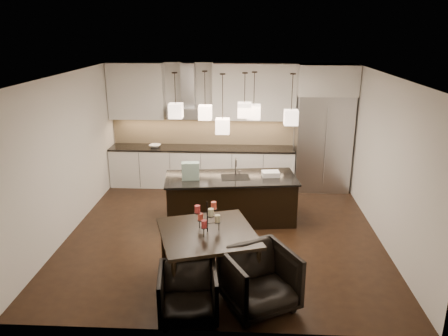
# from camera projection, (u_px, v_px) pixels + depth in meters

# --- Properties ---
(floor) EXTENTS (5.50, 5.50, 0.02)m
(floor) POSITION_uv_depth(u_px,v_px,m) (223.00, 232.00, 7.95)
(floor) COLOR black
(floor) RESTS_ON ground
(ceiling) EXTENTS (5.50, 5.50, 0.02)m
(ceiling) POSITION_uv_depth(u_px,v_px,m) (223.00, 75.00, 7.09)
(ceiling) COLOR white
(ceiling) RESTS_ON wall_back
(wall_back) EXTENTS (5.50, 0.02, 2.80)m
(wall_back) POSITION_uv_depth(u_px,v_px,m) (230.00, 124.00, 10.14)
(wall_back) COLOR silver
(wall_back) RESTS_ON ground
(wall_front) EXTENTS (5.50, 0.02, 2.80)m
(wall_front) POSITION_uv_depth(u_px,v_px,m) (211.00, 228.00, 4.90)
(wall_front) COLOR silver
(wall_front) RESTS_ON ground
(wall_left) EXTENTS (0.02, 5.50, 2.80)m
(wall_left) POSITION_uv_depth(u_px,v_px,m) (67.00, 155.00, 7.66)
(wall_left) COLOR silver
(wall_left) RESTS_ON ground
(wall_right) EXTENTS (0.02, 5.50, 2.80)m
(wall_right) POSITION_uv_depth(u_px,v_px,m) (386.00, 160.00, 7.39)
(wall_right) COLOR silver
(wall_right) RESTS_ON ground
(refrigerator) EXTENTS (1.20, 0.72, 2.15)m
(refrigerator) POSITION_uv_depth(u_px,v_px,m) (322.00, 143.00, 9.78)
(refrigerator) COLOR #B7B7BA
(refrigerator) RESTS_ON floor
(fridge_panel) EXTENTS (1.26, 0.72, 0.65)m
(fridge_panel) POSITION_uv_depth(u_px,v_px,m) (327.00, 80.00, 9.35)
(fridge_panel) COLOR silver
(fridge_panel) RESTS_ON refrigerator
(lower_cabinets) EXTENTS (4.21, 0.62, 0.88)m
(lower_cabinets) POSITION_uv_depth(u_px,v_px,m) (202.00, 167.00, 10.16)
(lower_cabinets) COLOR silver
(lower_cabinets) RESTS_ON floor
(countertop) EXTENTS (4.21, 0.66, 0.04)m
(countertop) POSITION_uv_depth(u_px,v_px,m) (202.00, 148.00, 10.01)
(countertop) COLOR black
(countertop) RESTS_ON lower_cabinets
(backsplash) EXTENTS (4.21, 0.02, 0.63)m
(backsplash) POSITION_uv_depth(u_px,v_px,m) (203.00, 131.00, 10.20)
(backsplash) COLOR #D2B78B
(backsplash) RESTS_ON countertop
(upper_cab_left) EXTENTS (1.25, 0.35, 1.25)m
(upper_cab_left) POSITION_uv_depth(u_px,v_px,m) (136.00, 91.00, 9.83)
(upper_cab_left) COLOR silver
(upper_cab_left) RESTS_ON wall_back
(upper_cab_right) EXTENTS (1.85, 0.35, 1.25)m
(upper_cab_right) POSITION_uv_depth(u_px,v_px,m) (254.00, 92.00, 9.70)
(upper_cab_right) COLOR silver
(upper_cab_right) RESTS_ON wall_back
(hood_canopy) EXTENTS (0.90, 0.52, 0.24)m
(hood_canopy) POSITION_uv_depth(u_px,v_px,m) (188.00, 112.00, 9.82)
(hood_canopy) COLOR #B7B7BA
(hood_canopy) RESTS_ON wall_back
(hood_chimney) EXTENTS (0.30, 0.28, 0.96)m
(hood_chimney) POSITION_uv_depth(u_px,v_px,m) (188.00, 85.00, 9.74)
(hood_chimney) COLOR #B7B7BA
(hood_chimney) RESTS_ON hood_canopy
(fruit_bowl) EXTENTS (0.30, 0.30, 0.06)m
(fruit_bowl) POSITION_uv_depth(u_px,v_px,m) (155.00, 146.00, 10.00)
(fruit_bowl) COLOR silver
(fruit_bowl) RESTS_ON countertop
(island_body) EXTENTS (2.46, 1.22, 0.83)m
(island_body) POSITION_uv_depth(u_px,v_px,m) (231.00, 200.00, 8.31)
(island_body) COLOR black
(island_body) RESTS_ON floor
(island_top) EXTENTS (2.55, 1.31, 0.04)m
(island_top) POSITION_uv_depth(u_px,v_px,m) (231.00, 178.00, 8.17)
(island_top) COLOR black
(island_top) RESTS_ON island_body
(faucet) EXTENTS (0.12, 0.24, 0.36)m
(faucet) POSITION_uv_depth(u_px,v_px,m) (235.00, 166.00, 8.21)
(faucet) COLOR silver
(faucet) RESTS_ON island_top
(tote_bag) EXTENTS (0.34, 0.21, 0.32)m
(tote_bag) POSITION_uv_depth(u_px,v_px,m) (191.00, 171.00, 8.01)
(tote_bag) COLOR #184835
(tote_bag) RESTS_ON island_top
(food_container) EXTENTS (0.35, 0.26, 0.09)m
(food_container) POSITION_uv_depth(u_px,v_px,m) (271.00, 174.00, 8.20)
(food_container) COLOR silver
(food_container) RESTS_ON island_top
(dining_table) EXTENTS (1.64, 1.64, 0.78)m
(dining_table) POSITION_uv_depth(u_px,v_px,m) (208.00, 256.00, 6.31)
(dining_table) COLOR black
(dining_table) RESTS_ON floor
(candelabra) EXTENTS (0.47, 0.47, 0.46)m
(candelabra) POSITION_uv_depth(u_px,v_px,m) (207.00, 217.00, 6.12)
(candelabra) COLOR black
(candelabra) RESTS_ON dining_table
(candle_a) EXTENTS (0.10, 0.10, 0.10)m
(candle_a) POSITION_uv_depth(u_px,v_px,m) (217.00, 219.00, 6.17)
(candle_a) COLOR beige
(candle_a) RESTS_ON candelabra
(candle_b) EXTENTS (0.10, 0.10, 0.10)m
(candle_b) POSITION_uv_depth(u_px,v_px,m) (200.00, 217.00, 6.23)
(candle_b) COLOR #D94E39
(candle_b) RESTS_ON candelabra
(candle_c) EXTENTS (0.10, 0.10, 0.10)m
(candle_c) POSITION_uv_depth(u_px,v_px,m) (204.00, 224.00, 6.00)
(candle_c) COLOR #AC2C2E
(candle_c) RESTS_ON candelabra
(candle_d) EXTENTS (0.10, 0.10, 0.10)m
(candle_d) POSITION_uv_depth(u_px,v_px,m) (214.00, 205.00, 6.19)
(candle_d) COLOR #D94E39
(candle_d) RESTS_ON candelabra
(candle_e) EXTENTS (0.10, 0.10, 0.10)m
(candle_e) POSITION_uv_depth(u_px,v_px,m) (197.00, 209.00, 6.07)
(candle_e) COLOR #AC2C2E
(candle_e) RESTS_ON candelabra
(candle_f) EXTENTS (0.10, 0.10, 0.10)m
(candle_f) POSITION_uv_depth(u_px,v_px,m) (211.00, 212.00, 5.96)
(candle_f) COLOR beige
(candle_f) RESTS_ON candelabra
(armchair_left) EXTENTS (0.83, 0.84, 0.68)m
(armchair_left) POSITION_uv_depth(u_px,v_px,m) (188.00, 294.00, 5.50)
(armchair_left) COLOR black
(armchair_left) RESTS_ON floor
(armchair_right) EXTENTS (1.17, 1.18, 0.80)m
(armchair_right) POSITION_uv_depth(u_px,v_px,m) (259.00, 279.00, 5.71)
(armchair_right) COLOR black
(armchair_right) RESTS_ON floor
(pendant_a) EXTENTS (0.24, 0.24, 0.26)m
(pendant_a) POSITION_uv_depth(u_px,v_px,m) (176.00, 111.00, 7.81)
(pendant_a) COLOR beige
(pendant_a) RESTS_ON ceiling
(pendant_b) EXTENTS (0.24, 0.24, 0.26)m
(pendant_b) POSITION_uv_depth(u_px,v_px,m) (205.00, 113.00, 8.10)
(pendant_b) COLOR beige
(pendant_b) RESTS_ON ceiling
(pendant_c) EXTENTS (0.24, 0.24, 0.26)m
(pendant_c) POSITION_uv_depth(u_px,v_px,m) (244.00, 110.00, 7.76)
(pendant_c) COLOR beige
(pendant_c) RESTS_ON ceiling
(pendant_d) EXTENTS (0.24, 0.24, 0.26)m
(pendant_d) POSITION_uv_depth(u_px,v_px,m) (254.00, 112.00, 7.93)
(pendant_d) COLOR beige
(pendant_d) RESTS_ON ceiling
(pendant_e) EXTENTS (0.24, 0.24, 0.26)m
(pendant_e) POSITION_uv_depth(u_px,v_px,m) (291.00, 117.00, 7.67)
(pendant_e) COLOR beige
(pendant_e) RESTS_ON ceiling
(pendant_f) EXTENTS (0.24, 0.24, 0.26)m
(pendant_f) POSITION_uv_depth(u_px,v_px,m) (223.00, 126.00, 7.67)
(pendant_f) COLOR beige
(pendant_f) RESTS_ON ceiling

